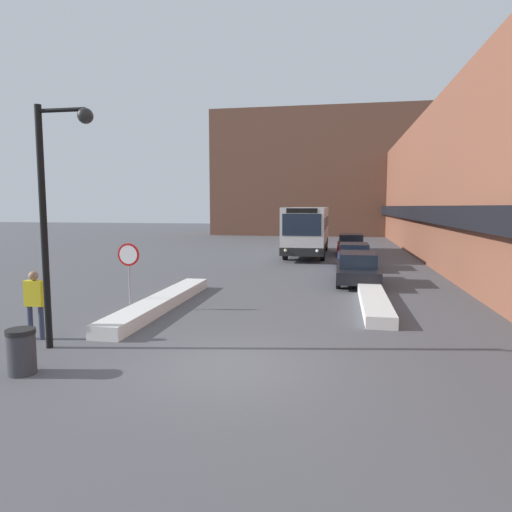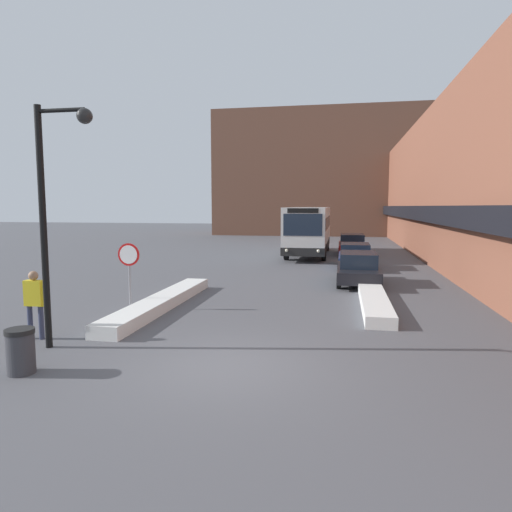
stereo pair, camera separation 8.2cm
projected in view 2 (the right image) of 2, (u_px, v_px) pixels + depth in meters
ground_plane at (225, 366)px, 9.91m from camera, size 160.00×160.00×0.00m
building_row_right at (455, 188)px, 31.02m from camera, size 5.50×60.00×9.44m
building_backdrop_far at (323, 174)px, 55.89m from camera, size 26.00×8.00×14.85m
snow_bank_left at (161, 302)px, 15.65m from camera, size 0.90×8.01×0.38m
snow_bank_right at (374, 300)px, 16.08m from camera, size 0.90×6.77×0.37m
city_bus at (309, 229)px, 32.41m from camera, size 2.68×10.74×3.39m
parked_car_front at (358, 268)px, 20.44m from camera, size 1.85×4.37×1.41m
parked_car_middle at (355, 256)px, 25.66m from camera, size 1.83×4.26×1.39m
parked_car_back at (352, 244)px, 32.74m from camera, size 1.91×4.43×1.49m
stop_sign at (129, 262)px, 15.27m from camera, size 0.76×0.08×2.24m
street_lamp at (53, 199)px, 10.81m from camera, size 1.46×0.36×5.83m
pedestrian at (34, 298)px, 11.87m from camera, size 0.59×0.24×1.80m
trash_bin at (21, 351)px, 9.46m from camera, size 0.59×0.59×0.95m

